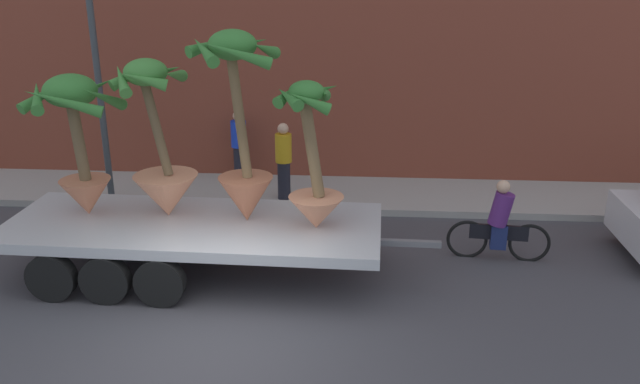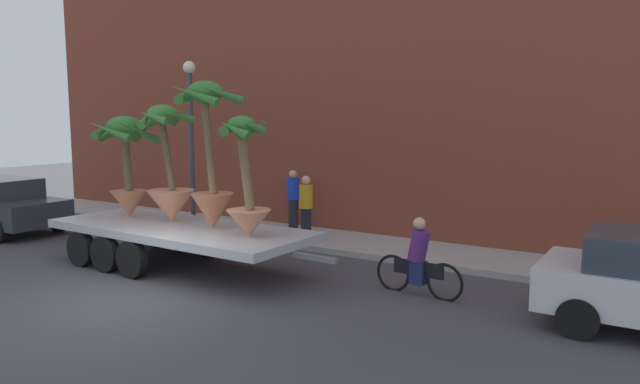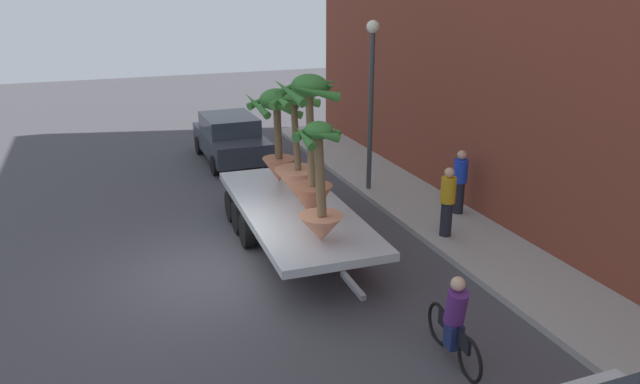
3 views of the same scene
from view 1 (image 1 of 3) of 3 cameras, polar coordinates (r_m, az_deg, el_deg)
name	(u,v)px [view 1 (image 1 of 3)]	position (r m, az deg, el deg)	size (l,w,h in m)	color
ground_plane	(218,342)	(9.67, -8.89, -12.81)	(60.00, 60.00, 0.00)	#423F44
sidewalk	(276,193)	(15.05, -3.88, -0.07)	(24.00, 2.20, 0.15)	#A39E99
flatbed_trailer	(179,232)	(11.36, -12.24, -3.48)	(7.35, 2.54, 0.98)	#B7BABF
potted_palm_rear	(241,137)	(10.66, -6.95, 4.82)	(1.48, 1.54, 3.17)	#B26647
potted_palm_middle	(77,138)	(11.63, -20.48, 4.44)	(1.68, 1.67, 2.44)	#C17251
potted_palm_front	(161,159)	(11.27, -13.75, 2.82)	(1.43, 1.29, 2.69)	tan
potted_palm_extra	(313,171)	(10.42, -0.65, 1.89)	(1.14, 1.09, 2.44)	tan
cyclist	(500,225)	(12.13, 15.44, -2.77)	(1.84, 0.38, 1.54)	black
pedestrian_near_gate	(284,160)	(14.20, -3.20, 2.83)	(0.36, 0.36, 1.71)	black
pedestrian_far_left	(239,145)	(15.45, -7.10, 4.11)	(0.36, 0.36, 1.71)	black
street_lamp	(96,58)	(14.49, -19.03, 11.02)	(0.36, 0.36, 4.83)	#383D42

